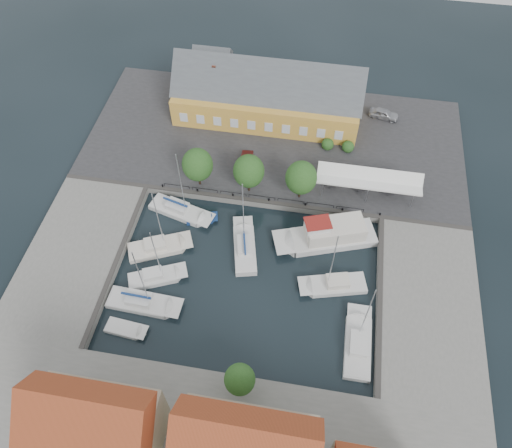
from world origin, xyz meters
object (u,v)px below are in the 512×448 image
(launch_sw, at_px, (126,330))
(launch_nw, at_px, (202,219))
(car_red, at_px, (246,163))
(west_boat_b, at_px, (159,248))
(west_boat_c, at_px, (156,278))
(warehouse, at_px, (264,95))
(west_boat_d, at_px, (143,303))
(trawler, at_px, (329,236))
(car_silver, at_px, (384,114))
(east_boat_c, at_px, (358,344))
(center_sailboat, at_px, (245,248))
(west_boat_a, at_px, (180,211))
(tent_canopy, at_px, (369,178))
(east_boat_b, at_px, (334,285))

(launch_sw, relative_size, launch_nw, 1.15)
(car_red, distance_m, west_boat_b, 17.71)
(west_boat_c, bearing_deg, warehouse, 75.29)
(west_boat_d, bearing_deg, trawler, 31.96)
(car_silver, relative_size, west_boat_c, 0.45)
(west_boat_c, height_order, west_boat_d, west_boat_d)
(car_red, xyz_separation_m, west_boat_b, (-8.76, -15.32, -1.51))
(trawler, distance_m, west_boat_c, 22.59)
(east_boat_c, distance_m, launch_sw, 26.64)
(trawler, bearing_deg, launch_sw, -142.91)
(center_sailboat, bearing_deg, west_boat_a, 155.37)
(west_boat_c, bearing_deg, west_boat_d, -98.60)
(tent_canopy, distance_m, east_boat_c, 22.71)
(car_red, bearing_deg, west_boat_b, -124.98)
(west_boat_c, bearing_deg, tent_canopy, 35.59)
(warehouse, xyz_separation_m, launch_nw, (-4.98, -21.73, -4.34))
(car_red, distance_m, launch_sw, 28.53)
(west_boat_a, xyz_separation_m, launch_nw, (3.12, -0.69, -0.18))
(warehouse, xyz_separation_m, west_boat_b, (-9.31, -27.33, -4.17))
(trawler, bearing_deg, west_boat_c, -155.29)
(car_red, bearing_deg, launch_sw, -114.31)
(east_boat_b, height_order, east_boat_c, east_boat_c)
(car_silver, bearing_deg, warehouse, 106.71)
(east_boat_c, distance_m, launch_nw, 26.09)
(west_boat_b, bearing_deg, tent_canopy, 27.49)
(warehouse, relative_size, west_boat_d, 2.35)
(car_silver, distance_m, west_boat_d, 46.53)
(west_boat_d, bearing_deg, car_silver, 53.60)
(trawler, bearing_deg, west_boat_a, 176.57)
(tent_canopy, distance_m, car_silver, 16.15)
(west_boat_b, xyz_separation_m, west_boat_c, (0.99, -4.36, 0.00))
(trawler, bearing_deg, warehouse, 118.72)
(west_boat_a, bearing_deg, launch_sw, -95.60)
(launch_nw, bearing_deg, west_boat_c, -108.52)
(warehouse, distance_m, west_boat_c, 33.03)
(west_boat_c, relative_size, launch_nw, 2.25)
(east_boat_c, xyz_separation_m, west_boat_d, (-25.54, 0.90, 0.01))
(east_boat_b, xyz_separation_m, launch_nw, (-18.42, 7.38, -0.17))
(car_silver, distance_m, car_red, 23.84)
(east_boat_b, bearing_deg, car_silver, 80.38)
(launch_sw, bearing_deg, east_boat_c, 5.64)
(warehouse, height_order, west_boat_d, west_boat_d)
(tent_canopy, xyz_separation_m, east_boat_c, (0.06, -22.45, -3.43))
(tent_canopy, relative_size, launch_sw, 2.74)
(launch_sw, bearing_deg, warehouse, 75.79)
(tent_canopy, xyz_separation_m, west_boat_d, (-25.48, -21.54, -3.41))
(west_boat_c, bearing_deg, launch_sw, -102.00)
(east_boat_b, xyz_separation_m, east_boat_c, (3.22, -7.19, -0.00))
(center_sailboat, height_order, west_boat_d, center_sailboat)
(car_red, relative_size, west_boat_d, 0.38)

